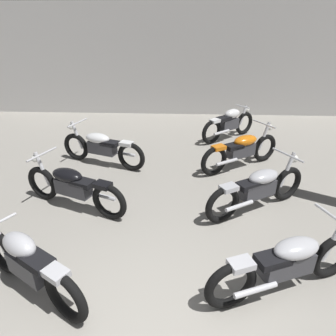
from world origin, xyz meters
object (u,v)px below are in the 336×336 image
(motorcycle_left_row_1, at_px, (73,186))
(motorcycle_right_row_0, at_px, (288,263))
(motorcycle_right_row_3, at_px, (229,123))
(motorcycle_right_row_1, at_px, (258,188))
(motorcycle_right_row_2, at_px, (242,149))
(motorcycle_left_row_0, at_px, (28,264))
(motorcycle_left_row_2, at_px, (102,147))

(motorcycle_left_row_1, distance_m, motorcycle_right_row_0, 3.63)
(motorcycle_left_row_1, xyz_separation_m, motorcycle_right_row_3, (3.22, 3.66, 0.01))
(motorcycle_right_row_1, distance_m, motorcycle_right_row_2, 1.71)
(motorcycle_left_row_0, bearing_deg, motorcycle_left_row_1, 92.75)
(motorcycle_left_row_1, bearing_deg, motorcycle_right_row_1, 1.65)
(motorcycle_right_row_2, bearing_deg, motorcycle_right_row_1, -90.04)
(motorcycle_left_row_0, height_order, motorcycle_right_row_1, motorcycle_right_row_1)
(motorcycle_right_row_2, height_order, motorcycle_right_row_3, motorcycle_right_row_2)
(motorcycle_right_row_0, bearing_deg, motorcycle_left_row_2, 131.85)
(motorcycle_left_row_2, distance_m, motorcycle_right_row_3, 3.66)
(motorcycle_left_row_0, distance_m, motorcycle_left_row_2, 3.68)
(motorcycle_right_row_0, bearing_deg, motorcycle_right_row_1, 88.71)
(motorcycle_left_row_0, height_order, motorcycle_right_row_3, same)
(motorcycle_left_row_1, bearing_deg, motorcycle_right_row_3, 48.65)
(motorcycle_right_row_1, bearing_deg, motorcycle_right_row_2, 89.96)
(motorcycle_right_row_0, distance_m, motorcycle_right_row_1, 1.80)
(motorcycle_left_row_0, height_order, motorcycle_left_row_1, motorcycle_left_row_1)
(motorcycle_right_row_0, height_order, motorcycle_right_row_2, same)
(motorcycle_right_row_2, xyz_separation_m, motorcycle_right_row_3, (-0.03, 1.86, 0.01))
(motorcycle_right_row_2, bearing_deg, motorcycle_left_row_2, 179.98)
(motorcycle_left_row_2, distance_m, motorcycle_right_row_1, 3.61)
(motorcycle_right_row_1, bearing_deg, motorcycle_left_row_0, -148.07)
(motorcycle_right_row_1, xyz_separation_m, motorcycle_right_row_3, (-0.03, 3.57, 0.01))
(motorcycle_left_row_2, bearing_deg, motorcycle_right_row_0, -48.15)
(motorcycle_right_row_1, bearing_deg, motorcycle_left_row_1, -178.35)
(motorcycle_right_row_1, relative_size, motorcycle_right_row_2, 1.01)
(motorcycle_right_row_3, bearing_deg, motorcycle_left_row_0, -119.49)
(motorcycle_right_row_0, distance_m, motorcycle_right_row_2, 3.51)
(motorcycle_right_row_3, bearing_deg, motorcycle_right_row_0, -90.13)
(motorcycle_left_row_0, distance_m, motorcycle_right_row_0, 3.13)
(motorcycle_right_row_1, relative_size, motorcycle_right_row_3, 1.19)
(motorcycle_left_row_0, xyz_separation_m, motorcycle_left_row_2, (-0.02, 3.68, -0.01))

